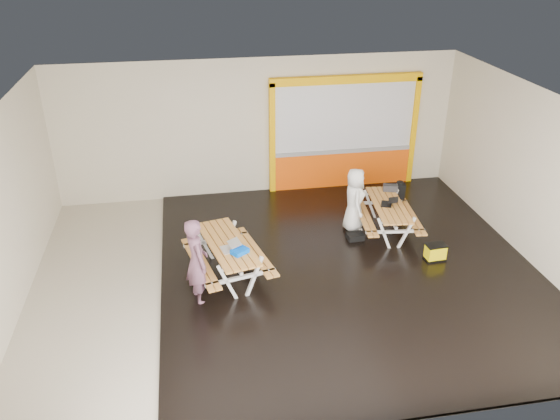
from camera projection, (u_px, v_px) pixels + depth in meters
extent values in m
cube|color=beige|center=(288.00, 274.00, 11.29)|extent=(10.00, 8.00, 0.01)
cube|color=white|center=(289.00, 104.00, 9.71)|extent=(10.00, 8.00, 0.01)
cube|color=beige|center=(259.00, 128.00, 14.02)|extent=(10.00, 0.01, 3.50)
cube|color=beige|center=(348.00, 331.00, 6.98)|extent=(10.00, 0.01, 3.50)
cube|color=beige|center=(5.00, 217.00, 9.73)|extent=(0.01, 8.00, 3.50)
cube|color=beige|center=(533.00, 177.00, 11.27)|extent=(0.01, 8.00, 3.50)
cube|color=black|center=(348.00, 267.00, 11.47)|extent=(7.50, 7.98, 0.05)
cube|color=#FA5608|center=(342.00, 170.00, 14.86)|extent=(3.60, 0.12, 1.00)
cube|color=gray|center=(343.00, 151.00, 14.62)|extent=(3.60, 0.14, 0.10)
cube|color=silver|center=(345.00, 117.00, 14.22)|extent=(3.60, 0.08, 1.72)
cube|color=#FFB500|center=(272.00, 140.00, 14.13)|extent=(0.14, 0.16, 2.90)
cube|color=#FFB500|center=(413.00, 131.00, 14.71)|extent=(0.14, 0.16, 2.90)
cube|color=#FFB500|center=(347.00, 79.00, 13.76)|extent=(3.88, 0.16, 0.20)
cube|color=#BE7E33|center=(213.00, 247.00, 10.72)|extent=(0.57, 1.99, 0.04)
cube|color=#BE7E33|center=(220.00, 245.00, 10.77)|extent=(0.57, 1.99, 0.04)
cube|color=#BE7E33|center=(227.00, 244.00, 10.82)|extent=(0.57, 1.99, 0.04)
cube|color=#BE7E33|center=(234.00, 242.00, 10.87)|extent=(0.57, 1.99, 0.04)
cube|color=#BE7E33|center=(241.00, 241.00, 10.92)|extent=(0.57, 1.99, 0.04)
cube|color=white|center=(227.00, 283.00, 10.27)|extent=(0.38, 0.14, 0.81)
cube|color=white|center=(254.00, 277.00, 10.45)|extent=(0.38, 0.14, 0.81)
cube|color=white|center=(241.00, 278.00, 10.34)|extent=(1.36, 0.37, 0.06)
cube|color=white|center=(240.00, 266.00, 10.22)|extent=(0.68, 0.21, 0.06)
cube|color=white|center=(204.00, 244.00, 11.52)|extent=(0.38, 0.14, 0.81)
cube|color=white|center=(228.00, 239.00, 11.70)|extent=(0.38, 0.14, 0.81)
cube|color=white|center=(216.00, 240.00, 11.59)|extent=(1.36, 0.37, 0.06)
cube|color=white|center=(216.00, 228.00, 11.47)|extent=(0.68, 0.21, 0.06)
cube|color=white|center=(228.00, 253.00, 10.91)|extent=(0.43, 1.62, 0.06)
cube|color=#BE7E33|center=(197.00, 264.00, 10.74)|extent=(0.57, 1.99, 0.04)
cube|color=#BE7E33|center=(204.00, 262.00, 10.79)|extent=(0.57, 1.99, 0.04)
cube|color=#BE7E33|center=(251.00, 252.00, 11.13)|extent=(0.57, 1.99, 0.04)
cube|color=#BE7E33|center=(258.00, 251.00, 11.18)|extent=(0.57, 1.99, 0.04)
cube|color=#BE7E33|center=(377.00, 205.00, 12.44)|extent=(0.31, 1.87, 0.04)
cube|color=#BE7E33|center=(383.00, 205.00, 12.45)|extent=(0.31, 1.87, 0.04)
cube|color=#BE7E33|center=(389.00, 205.00, 12.46)|extent=(0.31, 1.87, 0.04)
cube|color=#BE7E33|center=(394.00, 205.00, 12.47)|extent=(0.31, 1.87, 0.04)
cube|color=#BE7E33|center=(400.00, 204.00, 12.47)|extent=(0.31, 1.87, 0.04)
cube|color=white|center=(384.00, 234.00, 11.96)|extent=(0.35, 0.09, 0.75)
cube|color=white|center=(406.00, 233.00, 11.99)|extent=(0.35, 0.09, 0.75)
cube|color=white|center=(395.00, 232.00, 11.96)|extent=(1.28, 0.19, 0.06)
cube|color=white|center=(396.00, 222.00, 11.85)|extent=(0.63, 0.12, 0.06)
cube|color=white|center=(370.00, 204.00, 13.22)|extent=(0.35, 0.09, 0.75)
cube|color=white|center=(390.00, 204.00, 13.25)|extent=(0.35, 0.09, 0.75)
cube|color=white|center=(380.00, 202.00, 13.22)|extent=(1.28, 0.19, 0.06)
cube|color=white|center=(381.00, 193.00, 13.11)|extent=(0.63, 0.12, 0.06)
cube|color=white|center=(388.00, 212.00, 12.54)|extent=(0.22, 1.53, 0.06)
cube|color=#BE7E33|center=(362.00, 217.00, 12.55)|extent=(0.31, 1.87, 0.04)
cube|color=#BE7E33|center=(368.00, 217.00, 12.56)|extent=(0.31, 1.87, 0.04)
cube|color=#BE7E33|center=(407.00, 215.00, 12.61)|extent=(0.31, 1.87, 0.04)
cube|color=#BE7E33|center=(413.00, 215.00, 12.62)|extent=(0.31, 1.87, 0.04)
imported|color=#674255|center=(197.00, 262.00, 10.13)|extent=(0.56, 0.71, 1.70)
imported|color=white|center=(354.00, 200.00, 12.56)|extent=(0.53, 0.76, 1.48)
cube|color=silver|center=(228.00, 249.00, 10.57)|extent=(0.29, 0.36, 0.02)
cube|color=silver|center=(234.00, 243.00, 10.57)|extent=(0.27, 0.36, 0.06)
cube|color=silver|center=(234.00, 243.00, 10.57)|extent=(0.23, 0.32, 0.05)
cube|color=black|center=(386.00, 204.00, 12.43)|extent=(0.34, 0.38, 0.02)
cube|color=black|center=(393.00, 200.00, 12.35)|extent=(0.32, 0.38, 0.06)
cube|color=silver|center=(393.00, 200.00, 12.35)|extent=(0.28, 0.33, 0.05)
cube|color=blue|center=(240.00, 251.00, 10.45)|extent=(0.37, 0.35, 0.09)
cube|color=black|center=(390.00, 188.00, 13.04)|extent=(0.37, 0.26, 0.15)
cylinder|color=black|center=(391.00, 183.00, 12.99)|extent=(0.25, 0.09, 0.02)
cube|color=black|center=(399.00, 191.00, 13.26)|extent=(0.28, 0.21, 0.37)
cylinder|color=black|center=(400.00, 184.00, 13.17)|extent=(0.19, 0.19, 0.09)
cube|color=black|center=(355.00, 236.00, 12.43)|extent=(0.38, 0.29, 0.14)
cube|color=black|center=(434.00, 258.00, 11.69)|extent=(0.44, 0.30, 0.04)
cube|color=#E3CC04|center=(435.00, 252.00, 11.62)|extent=(0.41, 0.28, 0.31)
cube|color=black|center=(436.00, 245.00, 11.54)|extent=(0.44, 0.30, 0.03)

